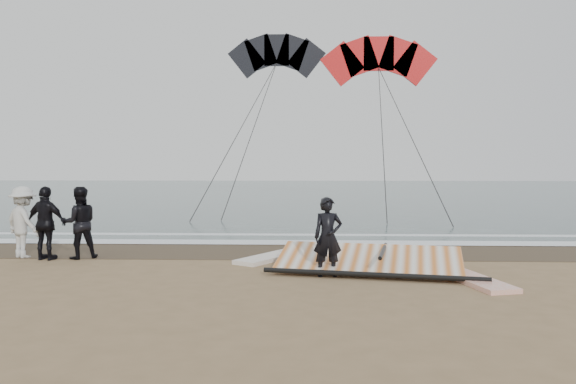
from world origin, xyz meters
The scene contains 12 objects.
ground centered at (0.00, 0.00, 0.00)m, with size 120.00×120.00×0.00m, color #8C704C.
sea centered at (0.00, 33.00, 0.01)m, with size 120.00×54.00×0.02m, color #233838.
wet_sand centered at (0.00, 4.50, 0.01)m, with size 120.00×2.80×0.01m, color #4C3D2B.
foam_near centered at (0.00, 5.90, 0.03)m, with size 120.00×0.90×0.01m, color white.
foam_far centered at (0.00, 7.60, 0.03)m, with size 120.00×0.45×0.01m, color white.
man_main centered at (0.54, 1.35, 0.79)m, with size 0.58×0.38×1.59m, color black.
board_white centered at (3.29, 0.93, 0.04)m, with size 0.62×2.20×0.09m, color silver.
board_cream centered at (-0.69, 3.36, 0.05)m, with size 0.61×2.27×0.09m, color silver.
trio_cluster centered at (-6.03, 3.20, 0.86)m, with size 2.55×1.17×1.72m.
sail_rig centered at (1.33, 1.90, 0.19)m, with size 4.29×2.40×0.50m.
kite_red centered at (4.31, 23.70, 8.09)m, with size 7.70×7.16×16.14m.
kite_dark centered at (-1.88, 26.37, 8.91)m, with size 6.89×7.79×17.77m.
Camera 1 is at (0.13, -9.79, 2.27)m, focal length 35.00 mm.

